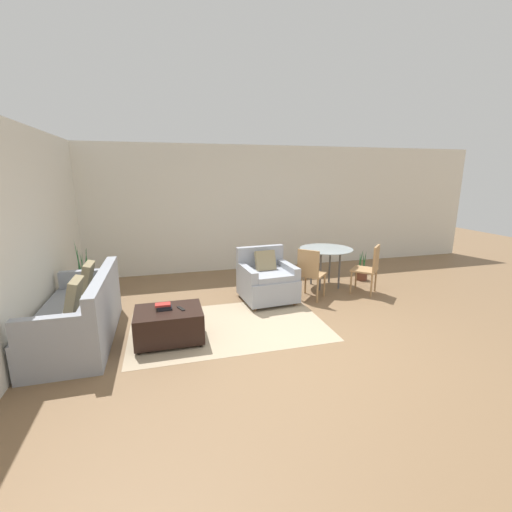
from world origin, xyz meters
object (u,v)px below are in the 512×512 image
at_px(potted_plant, 85,292).
at_px(dining_chair_near_left, 310,271).
at_px(potted_plant_small, 362,272).
at_px(armchair, 267,280).
at_px(tv_remote_primary, 181,308).
at_px(dining_chair_near_right, 370,266).
at_px(dining_table, 326,253).
at_px(couch, 81,317).
at_px(book_stack, 164,306).
at_px(ottoman, 169,324).

xyz_separation_m(potted_plant, dining_chair_near_left, (3.69, -0.71, 0.28)).
xyz_separation_m(potted_plant, potted_plant_small, (5.20, 0.07, -0.07)).
distance_m(armchair, potted_plant_small, 2.33).
relative_size(tv_remote_primary, dining_chair_near_right, 0.19).
relative_size(potted_plant, dining_table, 1.12).
height_order(potted_plant, dining_chair_near_right, potted_plant).
xyz_separation_m(dining_chair_near_left, dining_chair_near_right, (1.16, 0.00, 0.00)).
bearing_deg(tv_remote_primary, couch, 164.98).
bearing_deg(book_stack, dining_chair_near_left, 19.95).
xyz_separation_m(book_stack, potted_plant, (-1.25, 1.59, -0.22)).
distance_m(ottoman, potted_plant, 2.09).
relative_size(dining_table, dining_chair_near_left, 1.12).
height_order(potted_plant, dining_chair_near_left, potted_plant).
xyz_separation_m(couch, ottoman, (1.11, -0.33, -0.08)).
distance_m(dining_table, dining_chair_near_left, 0.83).
distance_m(armchair, book_stack, 2.01).
bearing_deg(book_stack, armchair, 31.55).
distance_m(ottoman, potted_plant_small, 4.26).
relative_size(couch, dining_chair_near_left, 2.15).
distance_m(armchair, dining_chair_near_left, 0.76).
distance_m(book_stack, dining_table, 3.36).
distance_m(book_stack, potted_plant_small, 4.30).
xyz_separation_m(dining_chair_near_left, potted_plant_small, (1.51, 0.78, -0.35)).
relative_size(armchair, ottoman, 1.10).
bearing_deg(potted_plant_small, dining_chair_near_right, -114.18).
distance_m(couch, dining_chair_near_left, 3.55).
height_order(book_stack, dining_chair_near_left, dining_chair_near_left).
distance_m(ottoman, dining_chair_near_left, 2.58).
bearing_deg(couch, potted_plant, 98.63).
distance_m(tv_remote_primary, dining_chair_near_right, 3.52).
bearing_deg(armchair, dining_chair_near_right, -5.05).
xyz_separation_m(book_stack, dining_chair_near_right, (3.60, 0.89, 0.05)).
height_order(armchair, book_stack, armchair).
relative_size(ottoman, dining_chair_near_right, 0.95).
bearing_deg(couch, armchair, 15.38).
relative_size(armchair, tv_remote_primary, 5.55).
relative_size(potted_plant, dining_chair_near_right, 1.25).
bearing_deg(dining_chair_near_right, couch, -172.72).
relative_size(book_stack, dining_chair_near_left, 0.23).
bearing_deg(couch, ottoman, -16.77).
relative_size(armchair, dining_chair_near_left, 1.04).
bearing_deg(dining_table, armchair, -162.38).
xyz_separation_m(potted_plant, dining_chair_near_right, (4.85, -0.71, 0.28)).
xyz_separation_m(couch, tv_remote_primary, (1.27, -0.34, 0.12)).
bearing_deg(potted_plant, tv_remote_primary, -48.24).
xyz_separation_m(couch, book_stack, (1.06, -0.29, 0.15)).
bearing_deg(dining_chair_near_right, dining_chair_near_left, 180.00).
height_order(armchair, potted_plant_small, armchair).
bearing_deg(couch, dining_table, 16.10).
height_order(book_stack, tv_remote_primary, book_stack).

